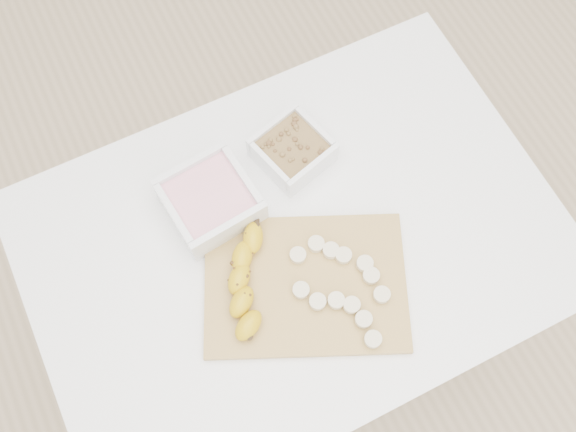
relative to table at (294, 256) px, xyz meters
name	(u,v)px	position (x,y,z in m)	size (l,w,h in m)	color
ground	(292,324)	(0.00, 0.00, -0.65)	(3.50, 3.50, 0.00)	#C6AD89
table	(294,256)	(0.00, 0.00, 0.00)	(1.00, 0.70, 0.75)	white
bowl_yogurt	(210,201)	(-0.11, 0.13, 0.13)	(0.17, 0.17, 0.07)	white
bowl_granola	(293,150)	(0.07, 0.16, 0.13)	(0.16, 0.16, 0.06)	white
cutting_board	(305,284)	(-0.02, -0.09, 0.10)	(0.37, 0.26, 0.01)	#A88740
banana	(247,283)	(-0.12, -0.04, 0.13)	(0.06, 0.21, 0.04)	gold
banana_slices	(342,284)	(0.04, -0.12, 0.12)	(0.16, 0.23, 0.02)	beige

